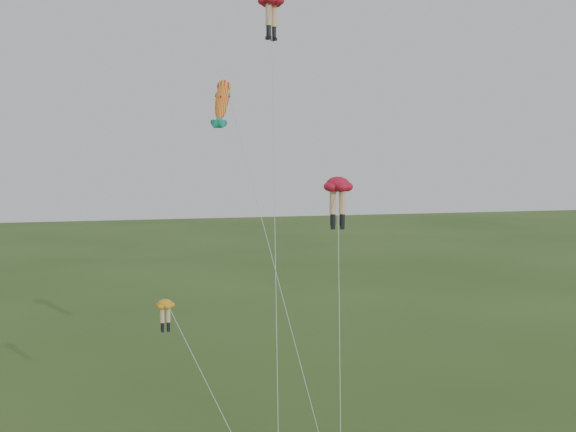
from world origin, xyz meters
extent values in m
cylinder|color=#F0BF8E|center=(1.15, 8.43, 23.51)|extent=(0.36, 0.36, 1.24)
cylinder|color=black|center=(1.15, 8.43, 22.58)|extent=(0.28, 0.28, 0.62)
cube|color=black|center=(1.15, 8.43, 22.18)|extent=(0.38, 0.41, 0.18)
cylinder|color=#F0BF8E|center=(1.55, 8.73, 23.51)|extent=(0.36, 0.36, 1.24)
cylinder|color=black|center=(1.55, 8.73, 22.58)|extent=(0.28, 0.28, 0.62)
cube|color=black|center=(1.55, 8.73, 22.18)|extent=(0.38, 0.41, 0.18)
cylinder|color=silver|center=(0.27, 3.79, 12.54)|extent=(2.18, 9.62, 24.66)
ellipsoid|color=red|center=(3.52, 3.00, 13.70)|extent=(1.96, 1.96, 0.82)
cylinder|color=#F0BF8E|center=(3.28, 3.06, 12.73)|extent=(0.36, 0.36, 1.25)
cylinder|color=black|center=(3.28, 3.06, 11.80)|extent=(0.28, 0.28, 0.62)
cube|color=black|center=(3.28, 3.06, 11.40)|extent=(0.28, 0.40, 0.18)
cylinder|color=#F0BF8E|center=(3.77, 2.95, 12.73)|extent=(0.36, 0.36, 1.25)
cylinder|color=black|center=(3.77, 2.95, 11.80)|extent=(0.28, 0.28, 0.62)
cube|color=black|center=(3.77, 2.95, 11.40)|extent=(0.28, 0.40, 0.18)
cylinder|color=silver|center=(2.73, 0.52, 7.16)|extent=(1.63, 4.99, 13.88)
ellipsoid|color=orange|center=(-5.53, 3.42, 7.73)|extent=(1.06, 1.06, 0.49)
cylinder|color=#F0BF8E|center=(-5.68, 3.40, 7.16)|extent=(0.22, 0.22, 0.74)
cylinder|color=black|center=(-5.68, 3.40, 6.60)|extent=(0.17, 0.17, 0.37)
cube|color=black|center=(-5.68, 3.40, 6.36)|extent=(0.14, 0.23, 0.11)
cylinder|color=#F0BF8E|center=(-5.38, 3.43, 7.16)|extent=(0.22, 0.22, 0.74)
cylinder|color=black|center=(-5.38, 3.43, 6.60)|extent=(0.17, 0.17, 0.37)
cube|color=black|center=(-5.38, 3.43, 6.36)|extent=(0.14, 0.23, 0.11)
cylinder|color=silver|center=(-3.74, -0.52, 4.09)|extent=(3.63, 7.90, 7.77)
ellipsoid|color=yellow|center=(-1.38, 9.96, 18.67)|extent=(1.81, 2.96, 3.19)
sphere|color=yellow|center=(-1.38, 9.96, 18.67)|extent=(1.28, 1.50, 1.27)
cone|color=#169279|center=(-1.38, 9.96, 18.67)|extent=(1.07, 1.38, 1.17)
cone|color=#169279|center=(-1.38, 9.96, 18.67)|extent=(1.07, 1.38, 1.17)
cone|color=#169279|center=(-1.38, 9.96, 18.67)|extent=(0.61, 0.77, 0.66)
cone|color=#169279|center=(-1.38, 9.96, 18.67)|extent=(0.61, 0.77, 0.66)
cone|color=red|center=(-1.38, 9.96, 18.67)|extent=(0.64, 0.78, 0.66)
cylinder|color=silver|center=(0.07, 4.21, 9.44)|extent=(2.95, 11.54, 18.46)
camera|label=1|loc=(-8.32, -28.84, 14.66)|focal=40.00mm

